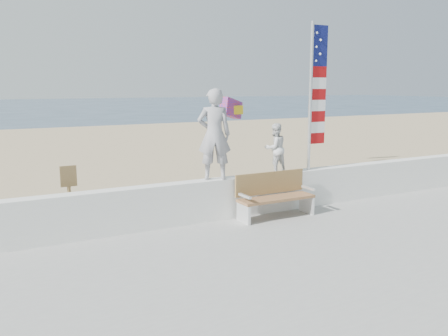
{
  "coord_description": "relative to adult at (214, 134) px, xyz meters",
  "views": [
    {
      "loc": [
        -4.55,
        -7.07,
        3.11
      ],
      "look_at": [
        0.2,
        1.8,
        1.35
      ],
      "focal_mm": 38.0,
      "sensor_mm": 36.0,
      "label": 1
    }
  ],
  "objects": [
    {
      "name": "sign",
      "position": [
        -2.99,
        0.54,
        -1.12
      ],
      "size": [
        0.32,
        0.07,
        1.46
      ],
      "color": "olive",
      "rests_on": "sand"
    },
    {
      "name": "seawall",
      "position": [
        -0.07,
        0.0,
        -1.44
      ],
      "size": [
        30.0,
        0.35,
        0.9
      ],
      "primitive_type": "cube",
      "color": "white",
      "rests_on": "boardwalk"
    },
    {
      "name": "child",
      "position": [
        1.59,
        0.0,
        -0.4
      ],
      "size": [
        0.59,
        0.48,
        1.17
      ],
      "primitive_type": "imported",
      "rotation": [
        0.0,
        0.0,
        3.2
      ],
      "color": "silver",
      "rests_on": "seawall"
    },
    {
      "name": "parafoil_kite",
      "position": [
        1.72,
        2.33,
        0.42
      ],
      "size": [
        0.92,
        0.69,
        0.64
      ],
      "color": "red",
      "rests_on": "ground"
    },
    {
      "name": "bench",
      "position": [
        1.27,
        -0.45,
        -1.38
      ],
      "size": [
        1.8,
        0.57,
        1.0
      ],
      "color": "#996942",
      "rests_on": "boardwalk"
    },
    {
      "name": "flag",
      "position": [
        2.7,
        -0.0,
        0.93
      ],
      "size": [
        0.5,
        0.08,
        3.5
      ],
      "color": "silver",
      "rests_on": "seawall"
    },
    {
      "name": "ground",
      "position": [
        -0.07,
        -2.0,
        -2.07
      ],
      "size": [
        220.0,
        220.0,
        0.0
      ],
      "primitive_type": "plane",
      "color": "#2C4159",
      "rests_on": "ground"
    },
    {
      "name": "sand",
      "position": [
        -0.07,
        7.0,
        -2.03
      ],
      "size": [
        90.0,
        40.0,
        0.08
      ],
      "primitive_type": "cube",
      "color": "tan",
      "rests_on": "ground"
    },
    {
      "name": "adult",
      "position": [
        0.0,
        0.0,
        0.0
      ],
      "size": [
        0.84,
        0.71,
        1.97
      ],
      "primitive_type": "imported",
      "rotation": [
        0.0,
        0.0,
        2.75
      ],
      "color": "gray",
      "rests_on": "seawall"
    }
  ]
}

